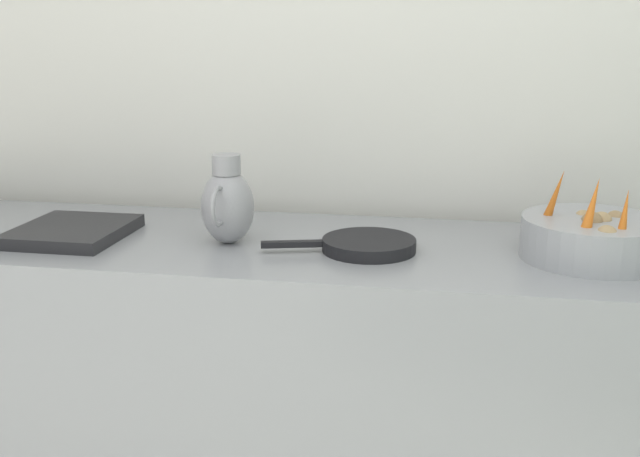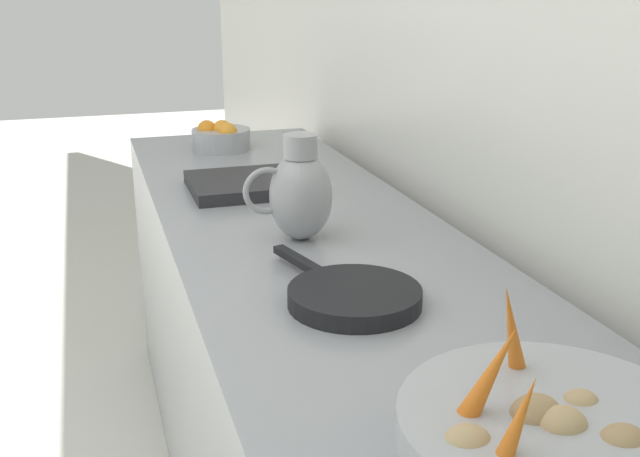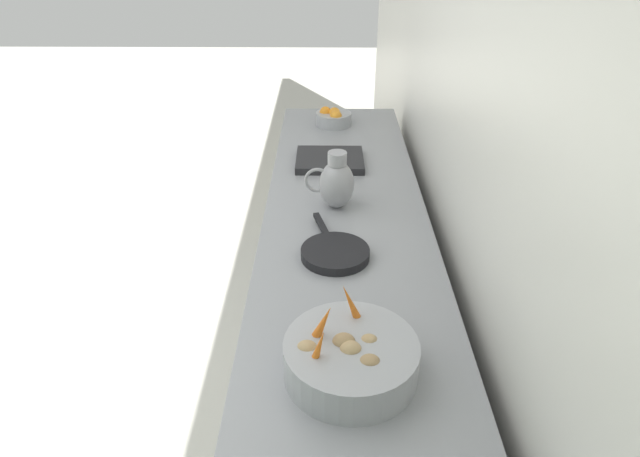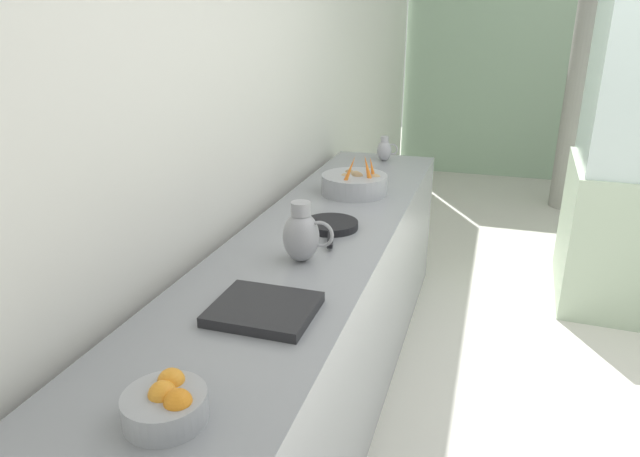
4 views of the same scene
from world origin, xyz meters
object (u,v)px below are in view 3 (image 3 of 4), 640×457
object	(u,v)px
metal_pitcher_tall	(336,183)
orange_bowl	(333,118)
vegetable_colander	(350,358)
skillet_on_counter	(335,252)

from	to	relation	value
metal_pitcher_tall	orange_bowl	bearing A→B (deg)	-89.82
vegetable_colander	orange_bowl	xyz separation A→B (m)	(0.03, -2.02, -0.01)
orange_bowl	skillet_on_counter	world-z (taller)	orange_bowl
orange_bowl	metal_pitcher_tall	world-z (taller)	metal_pitcher_tall
vegetable_colander	orange_bowl	distance (m)	2.02
orange_bowl	metal_pitcher_tall	distance (m)	1.03
orange_bowl	vegetable_colander	bearing A→B (deg)	90.84
orange_bowl	skillet_on_counter	bearing A→B (deg)	89.78
metal_pitcher_tall	skillet_on_counter	size ratio (longest dim) A/B	0.61
vegetable_colander	metal_pitcher_tall	size ratio (longest dim) A/B	1.48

